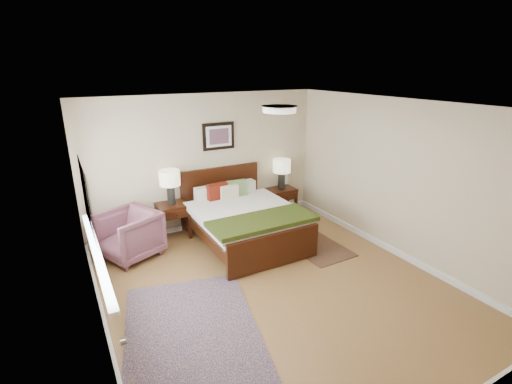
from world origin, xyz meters
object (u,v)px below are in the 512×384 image
bed (244,215)px  armchair (129,235)px  lamp_left (170,181)px  rug_persian (192,331)px  nightstand_left (173,211)px  nightstand_right (281,198)px  lamp_right (282,168)px

bed → armchair: 1.90m
lamp_left → rug_persian: (-0.58, -2.58, -1.06)m
armchair → rug_persian: bearing=-16.6°
rug_persian → nightstand_left: bearing=89.9°
bed → rug_persian: bearing=-131.8°
nightstand_right → bed: bearing=-148.6°
nightstand_right → lamp_right: bearing=90.0°
nightstand_left → armchair: size_ratio=0.75×
nightstand_left → nightstand_right: bearing=0.2°
bed → nightstand_right: bed is taller
lamp_right → nightstand_right: bearing=-90.0°
bed → lamp_left: lamp_left is taller
nightstand_left → lamp_right: lamp_right is taller
nightstand_left → nightstand_right: (2.30, 0.01, -0.17)m
bed → rug_persian: size_ratio=0.97×
nightstand_right → lamp_right: size_ratio=0.92×
nightstand_left → bed: bearing=-36.8°
nightstand_left → rug_persian: bearing=-102.7°
lamp_right → armchair: size_ratio=0.72×
nightstand_right → nightstand_left: bearing=-179.8°
lamp_right → armchair: 3.20m
nightstand_right → lamp_left: size_ratio=0.92×
lamp_left → nightstand_left: bearing=-90.0°
bed → lamp_right: 1.57m
lamp_left → armchair: (-0.83, -0.38, -0.68)m
nightstand_right → armchair: size_ratio=0.66×
bed → lamp_left: size_ratio=3.39×
nightstand_left → lamp_right: 2.35m
bed → armchair: (-1.85, 0.41, -0.13)m
nightstand_right → armchair: 3.15m
lamp_left → armchair: 1.14m
bed → nightstand_left: bearing=143.2°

